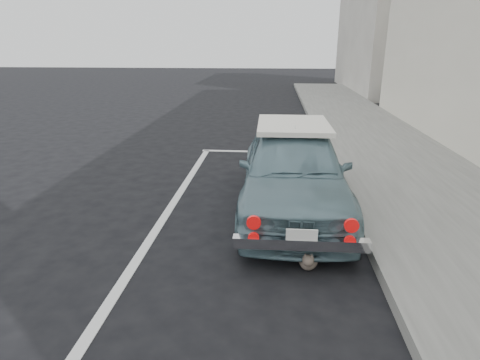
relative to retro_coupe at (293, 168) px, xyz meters
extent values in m
plane|color=black|center=(-0.95, -3.14, -0.65)|extent=(80.00, 80.00, 0.00)
cube|color=#AEA69D|center=(5.40, 16.86, 3.35)|extent=(3.50, 10.00, 8.00)
cube|color=silver|center=(-0.45, 3.36, -0.65)|extent=(3.00, 0.12, 0.01)
cube|color=silver|center=(-1.85, -0.14, -0.65)|extent=(0.12, 7.00, 0.01)
imported|color=slate|center=(0.00, 0.00, -0.01)|extent=(1.56, 3.80, 1.29)
cube|color=white|center=(0.00, 0.38, 0.57)|extent=(1.08, 1.45, 0.07)
cube|color=silver|center=(0.02, -1.84, -0.27)|extent=(1.45, 0.13, 0.12)
cube|color=white|center=(0.02, -1.89, -0.17)|extent=(0.33, 0.02, 0.17)
cylinder|color=red|center=(-0.48, -1.88, -0.03)|extent=(0.15, 0.04, 0.15)
cylinder|color=red|center=(0.52, -1.87, -0.03)|extent=(0.15, 0.04, 0.15)
cylinder|color=red|center=(-0.48, -1.88, -0.21)|extent=(0.12, 0.04, 0.12)
cylinder|color=red|center=(0.52, -1.87, -0.21)|extent=(0.12, 0.04, 0.12)
ellipsoid|color=#62574A|center=(0.12, -1.69, -0.54)|extent=(0.25, 0.36, 0.20)
sphere|color=#62574A|center=(0.11, -1.83, -0.47)|extent=(0.13, 0.13, 0.13)
cone|color=#62574A|center=(0.07, -1.83, -0.41)|extent=(0.04, 0.04, 0.05)
cone|color=#62574A|center=(0.14, -1.84, -0.41)|extent=(0.04, 0.04, 0.05)
cylinder|color=#62574A|center=(0.19, -1.52, -0.61)|extent=(0.09, 0.22, 0.03)
camera|label=1|loc=(-0.31, -5.69, 1.74)|focal=30.00mm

